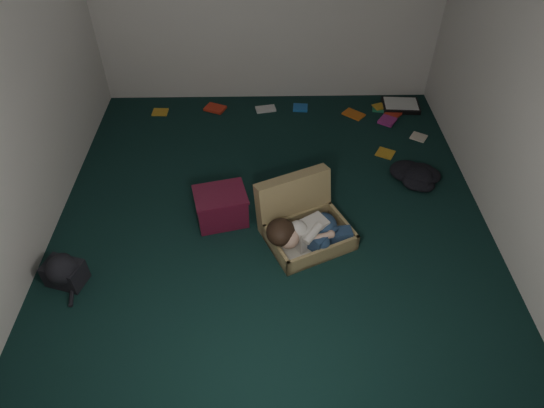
{
  "coord_description": "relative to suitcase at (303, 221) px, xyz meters",
  "views": [
    {
      "loc": [
        -0.06,
        -3.22,
        3.2
      ],
      "look_at": [
        0.0,
        -0.15,
        0.35
      ],
      "focal_mm": 32.0,
      "sensor_mm": 36.0,
      "label": 1
    }
  ],
  "objects": [
    {
      "name": "floor",
      "position": [
        -0.27,
        0.17,
        -0.15
      ],
      "size": [
        4.5,
        4.5,
        0.0
      ],
      "primitive_type": "plane",
      "color": "black",
      "rests_on": "ground"
    },
    {
      "name": "backpack",
      "position": [
        -1.97,
        -0.51,
        -0.04
      ],
      "size": [
        0.45,
        0.4,
        0.23
      ],
      "primitive_type": null,
      "rotation": [
        0.0,
        0.0,
        -0.3
      ],
      "color": "black",
      "rests_on": "floor"
    },
    {
      "name": "maroon_bin",
      "position": [
        -0.74,
        0.19,
        0.01
      ],
      "size": [
        0.54,
        0.46,
        0.32
      ],
      "rotation": [
        0.0,
        0.0,
        0.24
      ],
      "color": "#551125",
      "rests_on": "floor"
    },
    {
      "name": "suitcase",
      "position": [
        0.0,
        0.0,
        0.0
      ],
      "size": [
        0.92,
        0.91,
        0.52
      ],
      "rotation": [
        0.0,
        0.0,
        0.43
      ],
      "color": "#A08A58",
      "rests_on": "floor"
    },
    {
      "name": "wall_left",
      "position": [
        -2.27,
        0.17,
        1.15
      ],
      "size": [
        0.0,
        4.5,
        4.5
      ],
      "primitive_type": "plane",
      "rotation": [
        1.57,
        0.0,
        1.57
      ],
      "color": "silver",
      "rests_on": "ground"
    },
    {
      "name": "paper_tray",
      "position": [
        1.35,
        2.12,
        -0.12
      ],
      "size": [
        0.46,
        0.36,
        0.06
      ],
      "rotation": [
        0.0,
        0.0,
        -0.07
      ],
      "color": "black",
      "rests_on": "floor"
    },
    {
      "name": "wall_front",
      "position": [
        -0.27,
        -2.08,
        1.15
      ],
      "size": [
        4.5,
        0.0,
        4.5
      ],
      "primitive_type": "plane",
      "rotation": [
        -1.57,
        0.0,
        0.0
      ],
      "color": "silver",
      "rests_on": "ground"
    },
    {
      "name": "wall_right",
      "position": [
        1.73,
        0.17,
        1.15
      ],
      "size": [
        0.0,
        4.5,
        4.5
      ],
      "primitive_type": "plane",
      "rotation": [
        1.57,
        0.0,
        -1.57
      ],
      "color": "silver",
      "rests_on": "ground"
    },
    {
      "name": "book_scatter",
      "position": [
        0.39,
        1.88,
        -0.15
      ],
      "size": [
        3.2,
        1.17,
        0.02
      ],
      "color": "gold",
      "rests_on": "floor"
    },
    {
      "name": "person",
      "position": [
        0.03,
        -0.18,
        0.04
      ],
      "size": [
        0.78,
        0.42,
        0.32
      ],
      "rotation": [
        0.0,
        0.0,
        0.43
      ],
      "color": "beige",
      "rests_on": "suitcase"
    },
    {
      "name": "clothing_pile",
      "position": [
        1.27,
        0.72,
        -0.08
      ],
      "size": [
        0.45,
        0.37,
        0.14
      ],
      "primitive_type": null,
      "rotation": [
        0.0,
        0.0,
        -0.01
      ],
      "color": "black",
      "rests_on": "floor"
    }
  ]
}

